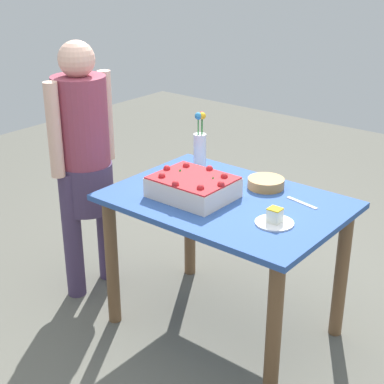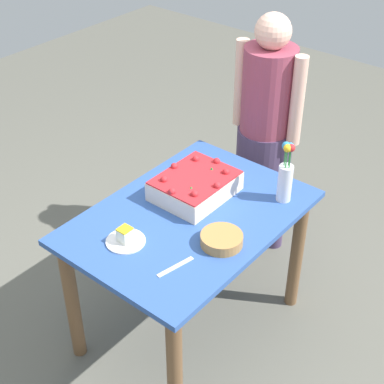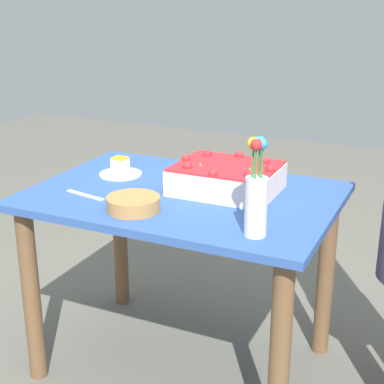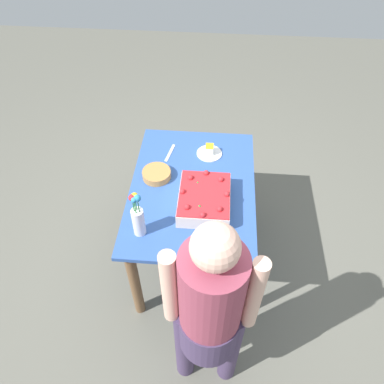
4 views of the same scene
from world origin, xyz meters
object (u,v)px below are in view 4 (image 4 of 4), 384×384
cake_knife (170,153)px  fruit_bowl (157,174)px  serving_plate_with_slice (209,151)px  sheet_cake (204,199)px  flower_vase (138,218)px  person_standing (210,311)px

cake_knife → fruit_bowl: size_ratio=0.97×
serving_plate_with_slice → cake_knife: 0.28m
sheet_cake → fruit_bowl: sheet_cake is taller
serving_plate_with_slice → flower_vase: size_ratio=0.56×
cake_knife → flower_vase: (-0.71, 0.09, 0.13)m
sheet_cake → cake_knife: sheet_cake is taller
sheet_cake → flower_vase: 0.45m
serving_plate_with_slice → fruit_bowl: (-0.26, 0.34, 0.00)m
serving_plate_with_slice → cake_knife: size_ratio=0.96×
fruit_bowl → cake_knife: bearing=-13.4°
cake_knife → person_standing: (-1.21, -0.35, 0.08)m
sheet_cake → serving_plate_with_slice: size_ratio=2.17×
fruit_bowl → person_standing: 1.04m
flower_vase → fruit_bowl: 0.48m
flower_vase → fruit_bowl: (0.47, -0.03, -0.11)m
serving_plate_with_slice → fruit_bowl: 0.43m
cake_knife → flower_vase: bearing=-175.5°
sheet_cake → person_standing: 0.74m
cake_knife → fruit_bowl: fruit_bowl is taller
serving_plate_with_slice → flower_vase: flower_vase is taller
serving_plate_with_slice → flower_vase: (-0.73, 0.37, 0.11)m
fruit_bowl → sheet_cake: bearing=-123.7°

